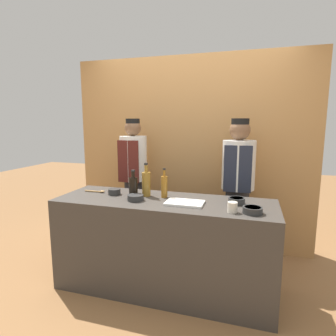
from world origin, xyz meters
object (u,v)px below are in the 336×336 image
sauce_bowl_orange (237,200)px  wooden_spoon (97,191)px  bottle_vinegar (146,183)px  cup_cream (232,207)px  sauce_bowl_white (135,197)px  bottle_soy (133,186)px  chef_left (134,179)px  sauce_bowl_purple (114,191)px  cutting_board (185,203)px  bottle_amber (164,186)px  chef_right (238,187)px  sauce_bowl_red (253,210)px

sauce_bowl_orange → wooden_spoon: size_ratio=0.65×
bottle_vinegar → cup_cream: size_ratio=3.85×
sauce_bowl_white → bottle_soy: bottle_soy is taller
sauce_bowl_orange → wooden_spoon: bearing=179.7°
bottle_vinegar → chef_left: (-0.42, 0.65, -0.12)m
sauce_bowl_white → wooden_spoon: sauce_bowl_white is taller
sauce_bowl_orange → bottle_vinegar: bearing=178.6°
chef_left → sauce_bowl_purple: bearing=-82.4°
cutting_board → sauce_bowl_purple: bearing=171.0°
bottle_amber → chef_right: bearing=44.9°
sauce_bowl_white → bottle_soy: size_ratio=0.57×
bottle_amber → chef_left: size_ratio=0.17×
bottle_amber → bottle_soy: size_ratio=1.09×
sauce_bowl_purple → cutting_board: size_ratio=0.37×
sauce_bowl_white → bottle_vinegar: (0.04, 0.18, 0.10)m
sauce_bowl_purple → cup_cream: 1.19m
chef_left → cup_cream: bearing=-36.2°
sauce_bowl_purple → chef_left: chef_left is taller
bottle_amber → cup_cream: bearing=-22.6°
sauce_bowl_orange → chef_left: 1.44m
chef_right → bottle_vinegar: bearing=-142.2°
sauce_bowl_purple → cutting_board: (0.75, -0.12, -0.02)m
cup_cream → sauce_bowl_red: bearing=7.2°
bottle_amber → bottle_soy: bottle_amber is taller
sauce_bowl_red → chef_left: size_ratio=0.10×
sauce_bowl_purple → chef_right: (1.16, 0.69, -0.03)m
sauce_bowl_orange → cutting_board: 0.46m
sauce_bowl_purple → cup_cream: size_ratio=1.44×
chef_right → chef_left: bearing=-180.0°
bottle_vinegar → cutting_board: bearing=-20.5°
sauce_bowl_white → bottle_amber: bottle_amber is taller
sauce_bowl_red → sauce_bowl_orange: size_ratio=1.08×
bottle_amber → bottle_vinegar: (-0.18, -0.00, 0.02)m
sauce_bowl_red → bottle_soy: (-1.11, 0.19, 0.07)m
cutting_board → bottle_soy: 0.55m
cutting_board → chef_left: 1.16m
sauce_bowl_white → sauce_bowl_red: 1.04m
bottle_vinegar → chef_left: bearing=122.8°
bottle_soy → chef_right: (0.94, 0.71, -0.10)m
cup_cream → bottle_vinegar: bearing=162.0°
sauce_bowl_orange → cutting_board: (-0.44, -0.14, -0.02)m
sauce_bowl_red → cutting_board: bearing=170.5°
bottle_vinegar → chef_right: chef_right is taller
sauce_bowl_white → bottle_amber: (0.22, 0.18, 0.08)m
bottle_soy → wooden_spoon: (-0.43, 0.05, -0.09)m
sauce_bowl_red → bottle_vinegar: 1.03m
cup_cream → bottle_soy: bearing=167.3°
sauce_bowl_purple → bottle_amber: bottle_amber is taller
sauce_bowl_orange → bottle_vinegar: bottle_vinegar is taller
sauce_bowl_orange → chef_right: size_ratio=0.09×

